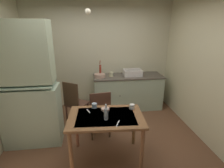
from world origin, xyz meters
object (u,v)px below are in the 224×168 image
object	(u,v)px
hutch_cabinet	(29,91)
mug_dark	(132,106)
chair_by_counter	(75,102)
hand_pump	(100,69)
serving_bowl_wide	(105,109)
glass_bottle	(106,114)
sink_basin	(132,72)
mixing_bowl_counter	(100,76)
chair_far_side	(100,113)
dining_table	(106,122)

from	to	relation	value
hutch_cabinet	mug_dark	world-z (taller)	hutch_cabinet
chair_by_counter	hand_pump	bearing A→B (deg)	48.23
serving_bowl_wide	glass_bottle	bearing A→B (deg)	-93.11
hutch_cabinet	sink_basin	world-z (taller)	hutch_cabinet
hand_pump	mixing_bowl_counter	xyz separation A→B (m)	(-0.02, -0.10, -0.13)
mug_dark	glass_bottle	bearing A→B (deg)	-147.37
hutch_cabinet	mug_dark	size ratio (longest dim) A/B	25.48
chair_far_side	serving_bowl_wide	size ratio (longest dim) A/B	7.01
hutch_cabinet	mixing_bowl_counter	world-z (taller)	hutch_cabinet
sink_basin	glass_bottle	world-z (taller)	sink_basin
mixing_bowl_counter	chair_by_counter	xyz separation A→B (m)	(-0.58, -0.58, -0.41)
dining_table	mug_dark	bearing A→B (deg)	22.71
hutch_cabinet	sink_basin	distance (m)	2.40
dining_table	chair_far_side	size ratio (longest dim) A/B	1.24
hand_pump	serving_bowl_wide	world-z (taller)	hand_pump
serving_bowl_wide	sink_basin	bearing A→B (deg)	62.32
dining_table	glass_bottle	size ratio (longest dim) A/B	4.77
sink_basin	mug_dark	distance (m)	1.62
dining_table	serving_bowl_wide	distance (m)	0.23
hutch_cabinet	chair_far_side	world-z (taller)	hutch_cabinet
sink_basin	chair_by_counter	xyz separation A→B (m)	(-1.40, -0.63, -0.44)
sink_basin	dining_table	bearing A→B (deg)	-115.29
sink_basin	mixing_bowl_counter	distance (m)	0.82
mixing_bowl_counter	dining_table	xyz separation A→B (m)	(-0.01, -1.71, -0.25)
dining_table	mug_dark	size ratio (longest dim) A/B	13.85
hutch_cabinet	chair_by_counter	world-z (taller)	hutch_cabinet
hand_pump	glass_bottle	distance (m)	1.92
mixing_bowl_counter	dining_table	world-z (taller)	mixing_bowl_counter
chair_by_counter	glass_bottle	world-z (taller)	glass_bottle
hutch_cabinet	mixing_bowl_counter	distance (m)	1.70
mixing_bowl_counter	mug_dark	bearing A→B (deg)	-73.88
hand_pump	serving_bowl_wide	distance (m)	1.63
mixing_bowl_counter	mug_dark	distance (m)	1.59
mug_dark	glass_bottle	size ratio (longest dim) A/B	0.34
sink_basin	mug_dark	xyz separation A→B (m)	(-0.38, -1.57, -0.15)
glass_bottle	chair_far_side	bearing A→B (deg)	94.94
serving_bowl_wide	mug_dark	distance (m)	0.44
sink_basin	hand_pump	xyz separation A→B (m)	(-0.80, 0.05, 0.09)
serving_bowl_wide	chair_by_counter	bearing A→B (deg)	121.50
sink_basin	serving_bowl_wide	distance (m)	1.78
hand_pump	glass_bottle	bearing A→B (deg)	-91.15
dining_table	chair_far_side	world-z (taller)	chair_far_side
hutch_cabinet	dining_table	world-z (taller)	hutch_cabinet
chair_far_side	glass_bottle	distance (m)	0.79
glass_bottle	hutch_cabinet	bearing A→B (deg)	151.24
mug_dark	dining_table	bearing A→B (deg)	-157.29
mixing_bowl_counter	glass_bottle	xyz separation A→B (m)	(-0.02, -1.81, -0.05)
hutch_cabinet	chair_by_counter	xyz separation A→B (m)	(0.69, 0.55, -0.50)
sink_basin	dining_table	xyz separation A→B (m)	(-0.83, -1.76, -0.29)
sink_basin	mixing_bowl_counter	world-z (taller)	sink_basin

